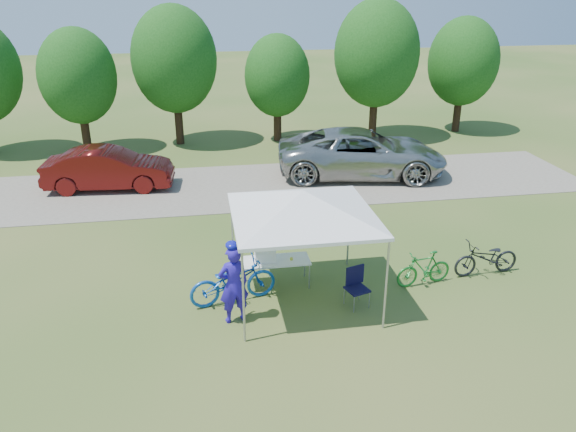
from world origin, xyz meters
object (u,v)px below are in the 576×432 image
Objects in this scene: folding_chair at (356,283)px; bike_green at (424,269)px; cyclist at (234,285)px; minivan at (362,153)px; folding_table at (275,262)px; sedan at (109,169)px; bike_dark at (487,258)px; bike_blue at (233,281)px; cooler at (265,254)px.

bike_green is at bearing -0.46° from folding_chair.
folding_chair is at bearing -81.76° from bike_green.
bike_green is at bearing 176.58° from cyclist.
folding_chair is 2.85m from cyclist.
minivan reaches higher than bike_green.
sedan is (-4.87, 7.83, 0.11)m from folding_table.
bike_dark is at bearing -5.06° from folding_chair.
bike_dark is 0.28× the size of minivan.
sedan reaches higher than bike_blue.
minivan reaches higher than bike_dark.
folding_chair is 0.14× the size of minivan.
cooler is 0.08× the size of minivan.
bike_green is at bearing -8.47° from cooler.
sedan is at bearing -133.07° from bike_dark.
bike_blue is at bearing 156.37° from minivan.
minivan reaches higher than bike_blue.
bike_green is at bearing -176.10° from minivan.
sedan is at bearing 108.55° from folding_chair.
bike_blue reaches higher than bike_green.
cyclist is 0.41× the size of sedan.
bike_green reaches higher than folding_table.
cooler reaches higher than folding_chair.
cooler is at bearing 158.65° from minivan.
folding_chair is at bearing -139.71° from sedan.
folding_chair is at bearing 172.70° from minivan.
folding_chair is at bearing -81.89° from bike_dark.
cooler is at bearing -180.00° from folding_table.
bike_dark is at bearing -100.53° from bike_blue.
folding_chair is at bearing 171.61° from cyclist.
cooler is 0.11× the size of sedan.
bike_dark is 8.21m from minivan.
folding_chair is 0.63× the size of bike_green.
bike_dark reaches higher than bike_green.
sedan is at bearing 121.90° from folding_table.
cyclist is at bearing -153.77° from sedan.
minivan reaches higher than folding_chair.
folding_chair is 2.84m from bike_blue.
minivan is 9.33m from sedan.
cyclist is 1.04× the size of bike_dark.
folding_chair is 0.51× the size of cyclist.
folding_table is 9.22m from sedan.
folding_chair is 1.79× the size of cooler.
bike_dark is (6.48, 1.07, -0.45)m from cyclist.
cooler is at bearing -145.36° from sedan.
bike_blue is (-2.79, 0.56, -0.00)m from folding_chair.
cooler is 1.08m from bike_blue.
sedan is at bearing -81.34° from cyclist.
bike_dark is 0.39× the size of sedan.
sedan reaches higher than folding_table.
folding_table is 3.65m from bike_green.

